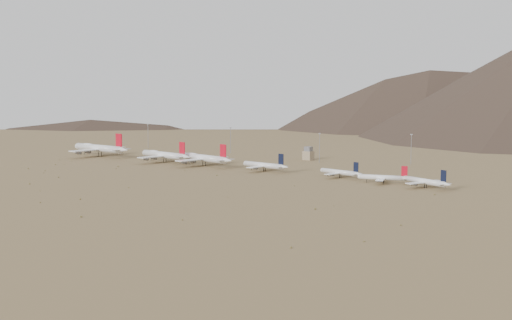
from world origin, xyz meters
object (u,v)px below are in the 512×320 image
Objects in this scene: widebody_east at (203,158)px; narrowbody_b at (341,172)px; control_tower at (308,154)px; widebody_centre at (164,155)px; narrowbody_a at (265,165)px; widebody_west at (99,148)px.

narrowbody_b is at bearing 11.80° from widebody_east.
widebody_centre is at bearing -135.37° from control_tower.
narrowbody_a is (61.77, 1.12, -1.92)m from widebody_east.
widebody_west is 197.68m from control_tower.
widebody_east is (128.53, 1.56, -1.11)m from widebody_west.
widebody_east is 61.81m from narrowbody_a.
narrowbody_a is (190.30, 2.67, -3.04)m from widebody_west.
widebody_west is 6.40× the size of control_tower.
widebody_east reaches higher than widebody_centre.
narrowbody_b is (126.51, 4.11, -2.66)m from widebody_east.
widebody_east is 5.45× the size of control_tower.
widebody_centre is at bearing -173.65° from narrowbody_a.
control_tower is (-79.56, 85.32, 1.23)m from narrowbody_b.
widebody_east is at bearing 3.24° from widebody_west.
widebody_west reaches higher than narrowbody_b.
widebody_west is at bearing -168.65° from narrowbody_b.
narrowbody_a is at bearing 10.97° from widebody_east.
narrowbody_b is at bearing 9.30° from widebody_centre.
widebody_centre is 1.43× the size of narrowbody_a.
widebody_centre is at bearing -168.32° from narrowbody_b.
widebody_centre is 44.35m from widebody_east.
widebody_east reaches higher than narrowbody_b.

